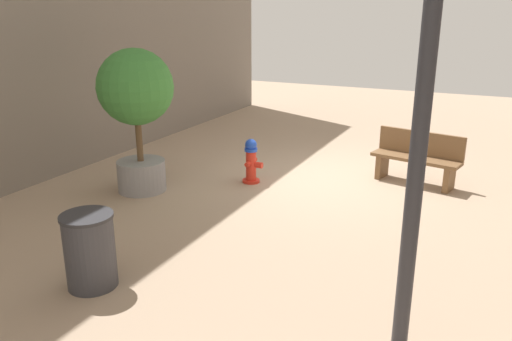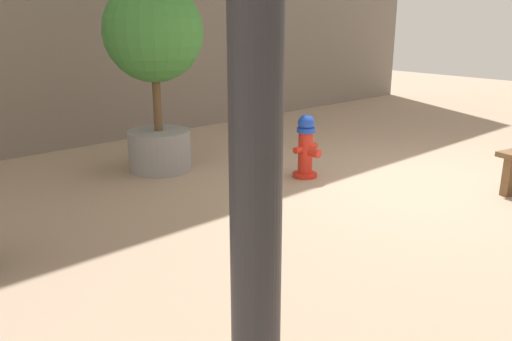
# 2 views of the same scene
# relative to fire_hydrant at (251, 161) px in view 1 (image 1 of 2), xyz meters

# --- Properties ---
(ground_plane) EXTENTS (23.40, 23.40, 0.00)m
(ground_plane) POSITION_rel_fire_hydrant_xyz_m (-1.13, -0.80, -0.41)
(ground_plane) COLOR tan
(fire_hydrant) EXTENTS (0.39, 0.41, 0.82)m
(fire_hydrant) POSITION_rel_fire_hydrant_xyz_m (0.00, 0.00, 0.00)
(fire_hydrant) COLOR red
(fire_hydrant) RESTS_ON ground_plane
(bench_near) EXTENTS (1.64, 0.76, 0.95)m
(bench_near) POSITION_rel_fire_hydrant_xyz_m (-2.74, -1.29, 0.08)
(bench_near) COLOR brown
(bench_near) RESTS_ON ground_plane
(planter_tree) EXTENTS (1.28, 1.28, 2.47)m
(planter_tree) POSITION_rel_fire_hydrant_xyz_m (1.54, 1.23, 1.18)
(planter_tree) COLOR gray
(planter_tree) RESTS_ON ground_plane
(street_lamp) EXTENTS (0.36, 0.36, 4.32)m
(street_lamp) POSITION_rel_fire_hydrant_xyz_m (-3.43, 3.95, 2.24)
(street_lamp) COLOR #2D2D33
(street_lamp) RESTS_ON ground_plane
(trash_bin) EXTENTS (0.60, 0.60, 0.89)m
(trash_bin) POSITION_rel_fire_hydrant_xyz_m (0.02, 4.11, 0.04)
(trash_bin) COLOR #38383D
(trash_bin) RESTS_ON ground_plane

